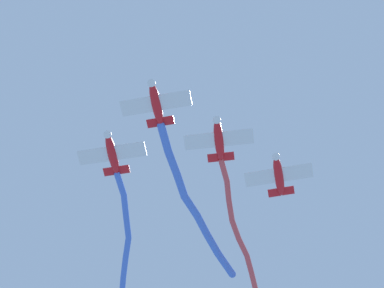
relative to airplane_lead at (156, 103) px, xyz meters
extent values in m
ellipsoid|color=red|center=(0.12, 0.06, -0.01)|extent=(5.22, 3.44, 1.09)
sphere|color=white|center=(-2.14, -1.12, -0.01)|extent=(1.25, 1.25, 0.93)
ellipsoid|color=black|center=(-0.47, -0.25, 0.39)|extent=(1.52, 1.26, 0.58)
cube|color=white|center=(-0.04, -0.02, -0.16)|extent=(5.20, 7.71, 0.15)
cube|color=red|center=(2.10, 1.10, 0.08)|extent=(2.30, 3.15, 0.12)
cube|color=white|center=(2.00, 1.05, 0.65)|extent=(1.14, 0.69, 1.50)
cylinder|color=#4C75DB|center=(3.92, 1.95, -0.21)|extent=(3.34, 2.14, 1.22)
cylinder|color=#4C75DB|center=(6.83, 3.16, -0.30)|extent=(3.31, 1.98, 1.02)
cylinder|color=#4C75DB|center=(9.76, 4.32, -0.23)|extent=(3.26, 2.04, 0.96)
cylinder|color=#4C75DB|center=(12.75, 5.19, -0.13)|extent=(3.30, 1.45, 1.08)
cylinder|color=#4C75DB|center=(15.84, 5.88, 0.06)|extent=(3.38, 1.72, 1.15)
cylinder|color=#4C75DB|center=(18.82, 6.58, 0.06)|extent=(3.14, 1.46, 1.16)
cylinder|color=#4C75DB|center=(22.01, 7.08, -0.12)|extent=(3.62, 1.36, 1.04)
sphere|color=#4C75DB|center=(2.48, 1.30, -0.07)|extent=(0.92, 0.92, 0.92)
sphere|color=#4C75DB|center=(5.36, 2.60, -0.34)|extent=(0.92, 0.92, 0.92)
sphere|color=#4C75DB|center=(8.31, 3.72, -0.25)|extent=(0.92, 0.92, 0.92)
sphere|color=#4C75DB|center=(11.21, 4.91, -0.21)|extent=(0.92, 0.92, 0.92)
sphere|color=#4C75DB|center=(14.30, 5.46, -0.05)|extent=(0.92, 0.92, 0.92)
sphere|color=#4C75DB|center=(17.38, 6.30, 0.17)|extent=(0.92, 0.92, 0.92)
sphere|color=#4C75DB|center=(20.27, 6.85, -0.06)|extent=(0.92, 0.92, 0.92)
sphere|color=#4C75DB|center=(23.75, 7.30, -0.18)|extent=(0.92, 0.92, 0.92)
ellipsoid|color=red|center=(7.86, -2.64, -0.01)|extent=(5.12, 3.70, 1.09)
sphere|color=white|center=(5.69, -3.96, -0.01)|extent=(1.27, 1.27, 0.93)
ellipsoid|color=black|center=(7.30, -2.98, 0.39)|extent=(1.52, 1.31, 0.58)
cube|color=white|center=(7.71, -2.73, -0.16)|extent=(5.58, 7.56, 0.15)
cube|color=red|center=(9.78, -1.47, 0.08)|extent=(2.44, 3.11, 0.12)
cube|color=white|center=(9.69, -1.53, 0.65)|extent=(1.11, 0.75, 1.50)
cylinder|color=#DB4C4C|center=(11.35, -0.74, -0.22)|extent=(2.75, 1.62, 0.96)
cylinder|color=#DB4C4C|center=(13.60, 0.42, -0.45)|extent=(2.46, 1.84, 0.83)
cylinder|color=#DB4C4C|center=(15.78, 1.69, -0.72)|extent=(2.70, 1.82, 1.09)
cylinder|color=#DB4C4C|center=(18.15, 2.74, -1.00)|extent=(2.69, 1.47, 0.81)
cylinder|color=#DB4C4C|center=(20.65, 3.51, -1.13)|extent=(2.77, 1.30, 0.77)
cylinder|color=#DB4C4C|center=(23.01, 4.30, -1.35)|extent=(2.48, 1.51, 1.00)
cylinder|color=#DB4C4C|center=(25.24, 5.28, -1.60)|extent=(2.63, 1.65, 0.85)
sphere|color=#DB4C4C|center=(10.14, -1.25, -0.07)|extent=(0.65, 0.65, 0.65)
sphere|color=#DB4C4C|center=(12.57, -0.23, -0.37)|extent=(0.65, 0.65, 0.65)
sphere|color=#DB4C4C|center=(14.64, 1.06, -0.52)|extent=(0.65, 0.65, 0.65)
sphere|color=#DB4C4C|center=(16.93, 2.31, -0.92)|extent=(0.65, 0.65, 0.65)
sphere|color=#DB4C4C|center=(19.37, 3.17, -1.07)|extent=(0.65, 0.65, 0.65)
sphere|color=#DB4C4C|center=(21.94, 3.84, -1.19)|extent=(0.65, 0.65, 0.65)
sphere|color=#DB4C4C|center=(24.08, 4.75, -1.51)|extent=(0.65, 0.65, 0.65)
ellipsoid|color=red|center=(1.99, 8.05, 0.29)|extent=(5.20, 3.51, 1.09)
sphere|color=white|center=(-0.25, 6.83, 0.29)|extent=(1.26, 1.26, 0.93)
ellipsoid|color=black|center=(1.40, 7.73, 0.69)|extent=(1.52, 1.28, 0.58)
cube|color=white|center=(1.83, 7.96, 0.14)|extent=(5.30, 7.67, 0.15)
cube|color=red|center=(3.95, 9.12, 0.38)|extent=(2.34, 3.14, 0.12)
cube|color=white|center=(3.86, 9.07, 0.95)|extent=(1.13, 0.71, 1.50)
cylinder|color=#4C75DB|center=(5.74, 10.07, 0.53)|extent=(3.32, 2.15, 1.41)
cylinder|color=#4C75DB|center=(8.46, 11.74, 0.86)|extent=(3.04, 2.45, 0.78)
cylinder|color=#4C75DB|center=(11.11, 13.65, 1.13)|extent=(3.26, 2.57, 1.31)
cylinder|color=#4C75DB|center=(13.58, 15.84, 1.49)|extent=(2.85, 2.91, 1.01)
cylinder|color=#4C75DB|center=(15.76, 18.14, 1.65)|extent=(2.69, 2.71, 0.87)
cylinder|color=#4C75DB|center=(17.99, 20.38, 1.82)|extent=(2.91, 2.81, 1.00)
sphere|color=#4C75DB|center=(4.32, 9.32, 0.23)|extent=(0.74, 0.74, 0.74)
sphere|color=#4C75DB|center=(7.15, 10.81, 0.84)|extent=(0.74, 0.74, 0.74)
sphere|color=#4C75DB|center=(9.76, 12.66, 0.88)|extent=(0.74, 0.74, 0.74)
sphere|color=#4C75DB|center=(12.46, 14.63, 1.38)|extent=(0.74, 0.74, 0.74)
sphere|color=#4C75DB|center=(14.70, 17.04, 1.60)|extent=(0.74, 0.74, 0.74)
sphere|color=#4C75DB|center=(16.83, 19.24, 1.71)|extent=(0.74, 0.74, 0.74)
ellipsoid|color=red|center=(15.61, -5.33, -0.31)|extent=(5.22, 3.44, 1.09)
sphere|color=white|center=(13.36, -6.51, -0.31)|extent=(1.25, 1.25, 0.93)
ellipsoid|color=black|center=(15.02, -5.64, 0.09)|extent=(1.52, 1.26, 0.58)
cube|color=white|center=(15.45, -5.42, -0.46)|extent=(5.20, 7.71, 0.15)
cube|color=red|center=(17.59, -4.30, -0.22)|extent=(2.31, 3.15, 0.12)
cube|color=white|center=(17.50, -4.35, 0.35)|extent=(1.14, 0.69, 1.50)
camera|label=1|loc=(-24.99, -24.51, -73.85)|focal=70.21mm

